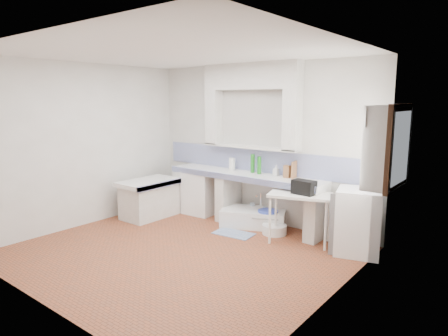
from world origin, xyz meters
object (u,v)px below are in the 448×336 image
Objects in this scene: sink at (254,218)px; side_table at (299,218)px; fridge at (359,222)px; stove at (202,192)px.

side_table is (1.02, -0.26, 0.25)m from sink.
fridge is at bearing -9.13° from side_table.
side_table is at bearing -39.03° from sink.
sink is 1.91m from fridge.
fridge is at bearing -5.84° from stove.
side_table reaches higher than sink.
sink is 1.19× the size of side_table.
sink is at bearing 160.35° from fridge.
sink is (1.23, -0.03, -0.29)m from stove.
fridge is (1.88, -0.13, 0.33)m from sink.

